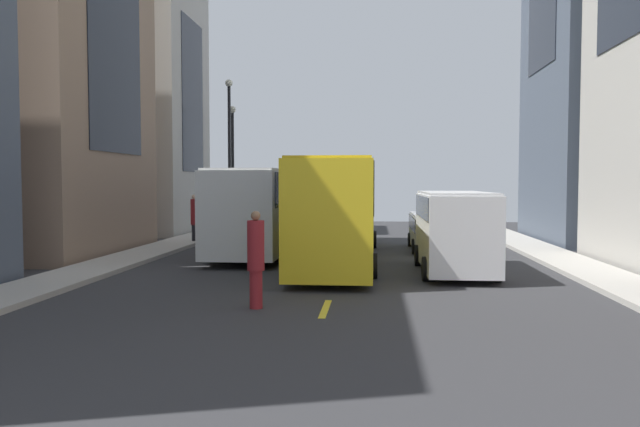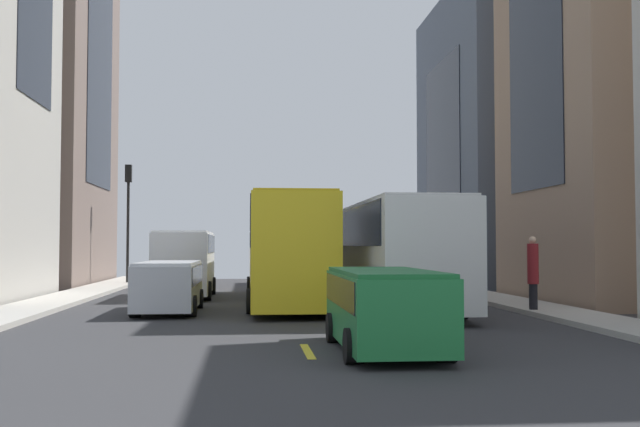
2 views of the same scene
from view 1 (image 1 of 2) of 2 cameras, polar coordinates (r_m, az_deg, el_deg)
ground_plane at (r=24.46m, az=2.47°, el=-3.84°), size 41.77×41.77×0.00m
sidewalk_west at (r=26.04m, az=-15.23°, el=-3.37°), size 1.95×44.00×0.15m
sidewalk_east at (r=25.36m, az=20.67°, el=-3.62°), size 1.95×44.00×0.15m
lane_stripe_1 at (r=14.11m, az=0.50°, el=-8.84°), size 0.16×2.00×0.01m
lane_stripe_2 at (r=24.46m, az=2.47°, el=-3.83°), size 0.16×2.00×0.01m
lane_stripe_3 at (r=34.91m, az=3.26°, el=-1.80°), size 0.16×2.00×0.01m
lane_stripe_4 at (r=45.37m, az=3.68°, el=-0.71°), size 0.16×2.00×0.01m
building_west_1 at (r=28.36m, az=-26.75°, el=15.04°), size 8.66×8.76×17.97m
building_west_2 at (r=36.81m, az=-17.01°, el=10.30°), size 6.98×7.04×15.38m
city_bus_white at (r=25.79m, az=-5.07°, el=0.97°), size 2.81×11.78×3.35m
streetcar_yellow at (r=22.62m, az=1.91°, el=1.00°), size 2.70×13.66×3.59m
delivery_van_white at (r=19.83m, az=12.39°, el=-1.10°), size 2.25×5.42×2.58m
car_green_0 at (r=35.07m, az=0.86°, el=-0.27°), size 1.93×4.60×1.56m
car_silver_1 at (r=26.33m, az=10.39°, el=-1.41°), size 1.87×4.72×1.54m
pedestrian_crossing_near at (r=40.05m, az=-8.55°, el=0.72°), size 0.30×0.30×2.21m
pedestrian_waiting_curb at (r=14.08m, az=-5.98°, el=-4.04°), size 0.39×0.39×2.23m
pedestrian_crossing_mid at (r=29.09m, az=-11.61°, el=-0.26°), size 0.33×0.33×2.16m
streetlamp_near at (r=36.78m, az=-8.42°, el=6.78°), size 0.44×0.44×8.76m
streetlamp_far at (r=37.52m, az=-8.12°, el=5.54°), size 0.44×0.44×7.32m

